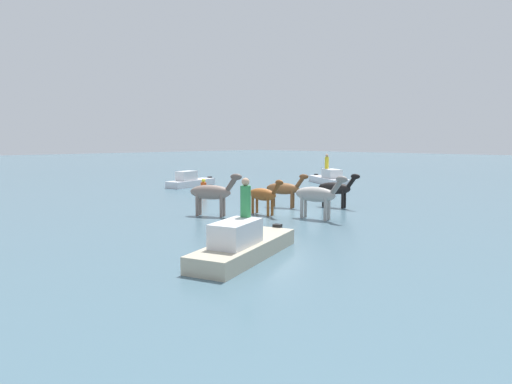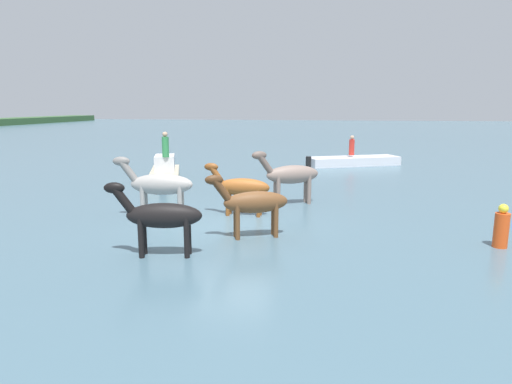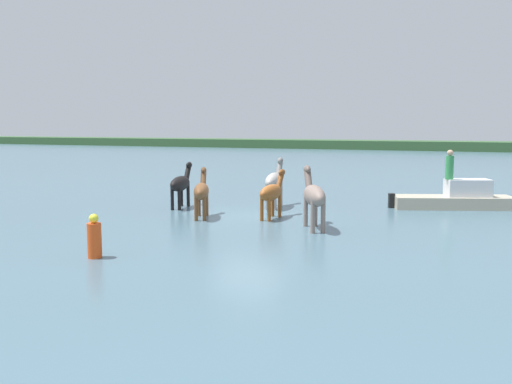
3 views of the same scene
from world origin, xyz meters
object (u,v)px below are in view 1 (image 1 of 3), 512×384
at_px(buoy_channel_marker, 204,189).
at_px(horse_chestnut_trailing, 284,189).
at_px(person_helmsman_aft, 246,199).
at_px(horse_dark_mare, 264,195).
at_px(boat_tender_starboard, 329,180).
at_px(horse_rear_stallion, 317,195).
at_px(horse_pinto_flank, 336,188).
at_px(person_boatman_standing, 327,162).
at_px(boat_skiff_near, 243,248).
at_px(horse_lead, 212,192).
at_px(boat_motor_center, 190,182).

bearing_deg(buoy_channel_marker, horse_chestnut_trailing, 91.95).
distance_m(horse_chestnut_trailing, person_helmsman_aft, 10.06).
xyz_separation_m(horse_dark_mare, boat_tender_starboard, (-14.62, -6.71, -0.63)).
height_order(horse_rear_stallion, horse_dark_mare, horse_rear_stallion).
relative_size(horse_pinto_flank, person_boatman_standing, 1.97).
distance_m(person_boatman_standing, person_helmsman_aft, 23.68).
bearing_deg(boat_tender_starboard, person_helmsman_aft, -29.37).
height_order(horse_dark_mare, boat_tender_starboard, horse_dark_mare).
xyz_separation_m(boat_skiff_near, buoy_channel_marker, (-8.33, -12.29, 0.20)).
relative_size(horse_pinto_flank, boat_skiff_near, 0.47).
distance_m(horse_chestnut_trailing, horse_pinto_flank, 2.69).
bearing_deg(horse_pinto_flank, person_boatman_standing, 118.26).
height_order(horse_lead, buoy_channel_marker, horse_lead).
bearing_deg(horse_rear_stallion, buoy_channel_marker, 164.43).
distance_m(horse_pinto_flank, boat_motor_center, 14.22).
distance_m(horse_rear_stallion, horse_chestnut_trailing, 3.73).
bearing_deg(horse_lead, horse_dark_mare, 27.13).
bearing_deg(person_helmsman_aft, boat_tender_starboard, -150.54).
distance_m(horse_chestnut_trailing, boat_motor_center, 12.67).
relative_size(horse_rear_stallion, horse_lead, 1.05).
distance_m(horse_chestnut_trailing, horse_lead, 4.42).
height_order(horse_pinto_flank, person_helmsman_aft, person_helmsman_aft).
xyz_separation_m(boat_tender_starboard, buoy_channel_marker, (12.42, -0.54, 0.19)).
bearing_deg(horse_dark_mare, boat_tender_starboard, 116.59).
relative_size(boat_tender_starboard, boat_skiff_near, 1.04).
distance_m(horse_rear_stallion, person_helmsman_aft, 7.07).
height_order(horse_rear_stallion, boat_motor_center, horse_rear_stallion).
bearing_deg(boat_motor_center, boat_skiff_near, 44.14).
relative_size(boat_motor_center, buoy_channel_marker, 4.11).
bearing_deg(horse_pinto_flank, horse_rear_stallion, -77.18).
bearing_deg(horse_dark_mare, horse_lead, -123.94).
height_order(boat_tender_starboard, person_boatman_standing, person_boatman_standing).
relative_size(horse_rear_stallion, horse_chestnut_trailing, 1.15).
height_order(horse_dark_mare, person_helmsman_aft, person_helmsman_aft).
xyz_separation_m(horse_pinto_flank, person_helmsman_aft, (10.18, 3.79, 0.75)).
relative_size(boat_tender_starboard, buoy_channel_marker, 4.52).
xyz_separation_m(horse_rear_stallion, boat_skiff_near, (6.93, 2.51, -0.78)).
bearing_deg(horse_lead, boat_tender_starboard, 80.71).
height_order(horse_dark_mare, person_boatman_standing, person_boatman_standing).
bearing_deg(boat_motor_center, person_boatman_standing, 133.13).
relative_size(horse_lead, person_boatman_standing, 2.07).
bearing_deg(person_boatman_standing, horse_dark_mare, 25.48).
height_order(horse_rear_stallion, horse_pinto_flank, horse_rear_stallion).
xyz_separation_m(horse_lead, buoy_channel_marker, (-4.16, -5.83, -0.59)).
bearing_deg(person_boatman_standing, person_helmsman_aft, 29.99).
bearing_deg(boat_skiff_near, boat_tender_starboard, -169.37).
bearing_deg(boat_skiff_near, horse_rear_stallion, -178.96).
height_order(horse_rear_stallion, person_helmsman_aft, person_helmsman_aft).
xyz_separation_m(horse_rear_stallion, person_boatman_standing, (-13.86, -9.52, 0.66)).
height_order(horse_chestnut_trailing, horse_dark_mare, horse_chestnut_trailing).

